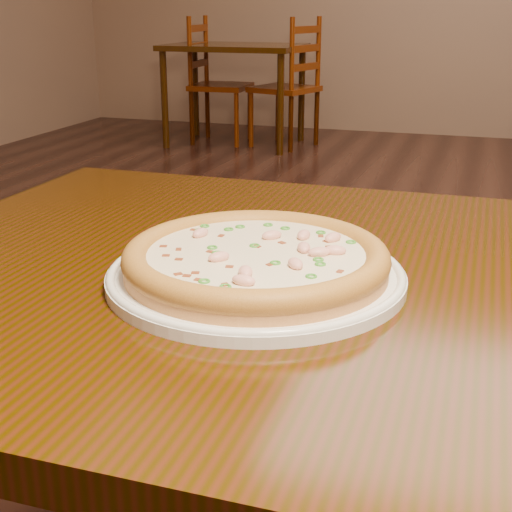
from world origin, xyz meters
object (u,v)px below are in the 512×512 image
(plate, at_px, (256,274))
(bg_table_left, at_px, (234,58))
(hero_table, at_px, (369,358))
(chair_b, at_px, (291,88))
(chair_a, at_px, (214,85))
(pizza, at_px, (256,259))

(plate, bearing_deg, bg_table_left, 109.89)
(plate, height_order, bg_table_left, plate)
(hero_table, distance_m, chair_b, 4.71)
(hero_table, distance_m, plate, 0.17)
(bg_table_left, relative_size, chair_a, 1.05)
(plate, height_order, chair_a, chair_a)
(chair_a, height_order, chair_b, same)
(hero_table, xyz_separation_m, chair_a, (-1.95, 4.54, -0.21))
(pizza, xyz_separation_m, chair_a, (-1.83, 4.59, -0.34))
(bg_table_left, bearing_deg, chair_a, 163.35)
(chair_b, bearing_deg, pizza, -75.18)
(pizza, distance_m, bg_table_left, 4.82)
(hero_table, xyz_separation_m, plate, (-0.12, -0.05, 0.11))
(hero_table, bearing_deg, pizza, -157.35)
(bg_table_left, xyz_separation_m, chair_a, (-0.19, 0.06, -0.22))
(chair_a, distance_m, chair_b, 0.62)
(bg_table_left, relative_size, chair_b, 1.05)
(bg_table_left, xyz_separation_m, chair_b, (0.43, 0.03, -0.22))
(plate, bearing_deg, chair_a, 111.73)
(hero_table, distance_m, bg_table_left, 4.81)
(pizza, distance_m, chair_a, 4.95)
(bg_table_left, bearing_deg, pizza, -70.11)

